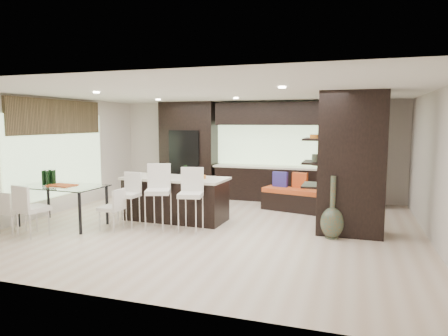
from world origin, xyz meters
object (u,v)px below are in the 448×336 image
(stool_mid, at_px, (158,203))
(bench, at_px, (292,200))
(stool_left, at_px, (129,205))
(dining_table, at_px, (63,206))
(floor_vase, at_px, (333,207))
(chair_end, at_px, (111,211))
(chair_near, at_px, (33,212))
(kitchen_island, at_px, (176,199))
(stool_right, at_px, (191,207))
(chair_far, at_px, (12,214))

(stool_mid, bearing_deg, bench, 28.30)
(stool_left, relative_size, dining_table, 0.51)
(floor_vase, distance_m, chair_end, 4.26)
(floor_vase, bearing_deg, chair_end, -169.64)
(dining_table, bearing_deg, chair_near, -87.04)
(bench, height_order, chair_end, chair_end)
(kitchen_island, height_order, stool_left, kitchen_island)
(floor_vase, bearing_deg, stool_left, -174.40)
(chair_near, relative_size, chair_end, 1.18)
(stool_left, bearing_deg, chair_near, -136.31)
(stool_mid, bearing_deg, stool_right, -19.03)
(chair_end, bearing_deg, kitchen_island, -36.19)
(kitchen_island, bearing_deg, bench, 39.44)
(dining_table, relative_size, chair_end, 2.27)
(chair_near, distance_m, chair_far, 0.55)
(stool_left, height_order, chair_end, stool_left)
(stool_mid, relative_size, chair_near, 1.16)
(kitchen_island, distance_m, stool_mid, 0.82)
(chair_near, height_order, chair_end, chair_near)
(stool_right, relative_size, chair_far, 1.34)
(floor_vase, bearing_deg, bench, 116.46)
(bench, xyz_separation_m, dining_table, (-4.29, -2.87, 0.15))
(stool_mid, xyz_separation_m, floor_vase, (3.32, 0.43, 0.05))
(floor_vase, bearing_deg, stool_right, -170.93)
(stool_left, height_order, chair_near, chair_near)
(floor_vase, xyz_separation_m, dining_table, (-5.33, -0.77, -0.16))
(chair_far, height_order, chair_end, chair_end)
(dining_table, bearing_deg, stool_mid, 12.44)
(chair_far, relative_size, chair_end, 0.99)
(chair_near, bearing_deg, chair_far, -170.65)
(stool_right, height_order, bench, stool_right)
(kitchen_island, xyz_separation_m, floor_vase, (3.32, -0.39, 0.11))
(floor_vase, xyz_separation_m, chair_far, (-5.88, -1.54, -0.20))
(dining_table, distance_m, chair_far, 0.94)
(floor_vase, xyz_separation_m, chair_near, (-5.33, -1.58, -0.13))
(stool_right, bearing_deg, chair_far, -172.93)
(chair_end, bearing_deg, bench, -46.97)
(kitchen_island, xyz_separation_m, chair_far, (-2.55, -1.92, -0.09))
(stool_left, distance_m, dining_table, 1.37)
(bench, height_order, chair_near, chair_near)
(stool_left, xyz_separation_m, floor_vase, (4.01, 0.39, 0.13))
(stool_mid, xyz_separation_m, chair_far, (-2.55, -1.11, -0.15))
(kitchen_island, height_order, chair_near, kitchen_island)
(stool_right, bearing_deg, kitchen_island, 118.70)
(kitchen_island, relative_size, bench, 1.62)
(kitchen_island, height_order, chair_far, kitchen_island)
(chair_near, bearing_deg, dining_table, 103.62)
(kitchen_island, distance_m, chair_far, 3.20)
(bench, distance_m, chair_end, 4.25)
(kitchen_island, relative_size, dining_table, 1.30)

